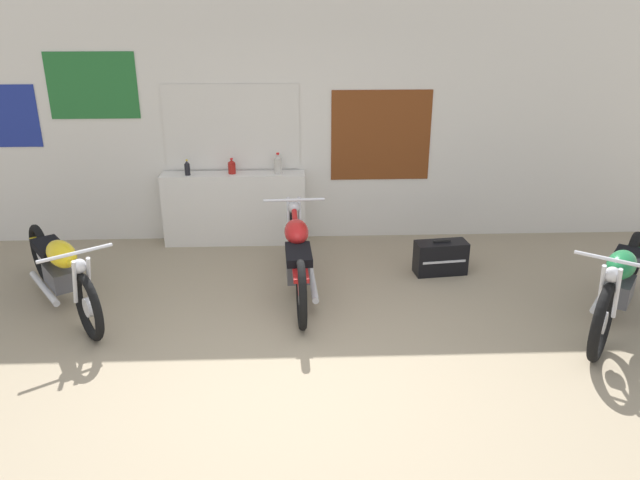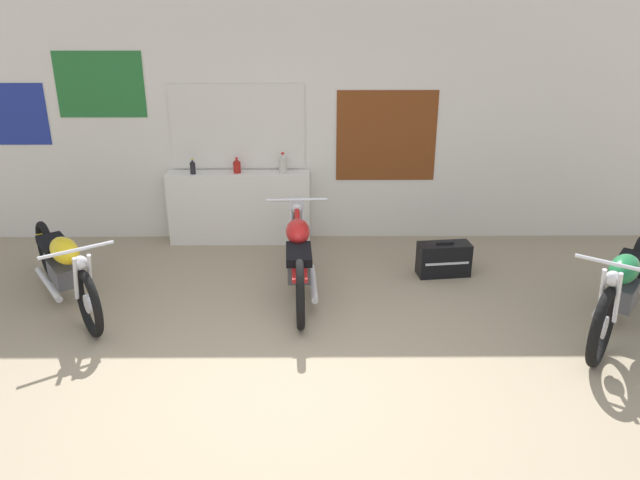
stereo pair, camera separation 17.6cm
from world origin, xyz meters
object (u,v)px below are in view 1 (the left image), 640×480
Objects in this scene: motorcycle_yellow at (60,269)px; hard_case_black at (441,258)px; bottle_center at (278,164)px; motorcycle_red at (298,256)px; bottle_leftmost at (187,168)px; motorcycle_green at (619,283)px; bottle_left_center at (232,167)px.

motorcycle_yellow is 3.84m from hard_case_black.
motorcycle_red is at bearing -81.29° from bottle_center.
motorcycle_green is (4.13, -2.09, -0.53)m from bottle_leftmost.
bottle_left_center is 0.32× the size of hard_case_black.
bottle_left_center is 2.26m from motorcycle_yellow.
bottle_center is 2.15m from hard_case_black.
bottle_left_center is at bearing 149.50° from motorcycle_green.
motorcycle_yellow is at bearing -174.79° from motorcycle_red.
bottle_leftmost is 1.92m from motorcycle_yellow.
motorcycle_red is 1.61m from hard_case_black.
motorcycle_green is 5.15m from motorcycle_yellow.
bottle_leftmost is 0.76× the size of bottle_center.
motorcycle_green is 1.78m from hard_case_black.
motorcycle_green is at bearing -26.85° from bottle_leftmost.
motorcycle_red is (1.26, -1.34, -0.53)m from bottle_leftmost.
bottle_leftmost is 1.01× the size of bottle_left_center.
motorcycle_red is (-2.87, 0.75, -0.00)m from motorcycle_green.
hard_case_black is (3.78, 0.62, -0.22)m from motorcycle_yellow.
motorcycle_green is 0.85× the size of motorcycle_red.
bottle_center is 0.12× the size of motorcycle_red.
bottle_leftmost is 1.04m from bottle_center.
motorcycle_yellow is 2.26m from motorcycle_red.
motorcycle_red is (2.25, 0.20, 0.01)m from motorcycle_yellow.
motorcycle_yellow is 0.88× the size of motorcycle_red.
motorcycle_green reaches higher than motorcycle_yellow.
bottle_center is at bearing -0.40° from bottle_left_center.
bottle_left_center is 4.24m from motorcycle_green.
motorcycle_red reaches higher than hard_case_black.
bottle_leftmost reaches higher than bottle_left_center.
bottle_center reaches higher than motorcycle_yellow.
bottle_center is at bearing 2.19° from bottle_leftmost.
bottle_leftmost is 0.09× the size of motorcycle_red.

